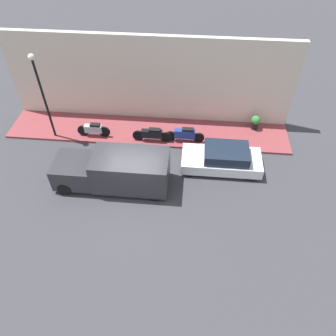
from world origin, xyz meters
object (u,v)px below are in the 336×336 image
delivery_van (114,170)px  scooter_silver (94,129)px  parked_car (223,159)px  motorcycle_black (152,134)px  potted_plant (255,122)px  motorcycle_blue (185,134)px  streetlamp (41,88)px

delivery_van → scooter_silver: delivery_van is taller
parked_car → motorcycle_black: (1.61, 3.76, -0.02)m
potted_plant → motorcycle_blue: bearing=110.9°
delivery_van → streetlamp: 5.66m
parked_car → delivery_van: 5.40m
motorcycle_black → scooter_silver: bearing=87.7°
parked_car → motorcycle_blue: (1.75, 1.98, -0.00)m
delivery_van → motorcycle_black: bearing=-23.1°
delivery_van → motorcycle_blue: 4.64m
motorcycle_black → motorcycle_blue: bearing=-85.6°
parked_car → potted_plant: bearing=-30.7°
motorcycle_blue → motorcycle_black: motorcycle_blue is taller
parked_car → potted_plant: 3.77m
parked_car → streetlamp: 9.71m
parked_car → streetlamp: bearing=80.3°
motorcycle_blue → scooter_silver: bearing=90.1°
parked_car → delivery_van: size_ratio=0.74×
motorcycle_blue → potted_plant: size_ratio=2.53×
motorcycle_blue → streetlamp: size_ratio=0.44×
motorcycle_blue → streetlamp: bearing=91.4°
parked_car → scooter_silver: (1.74, 7.02, -0.02)m
scooter_silver → streetlamp: streetlamp is taller
potted_plant → scooter_silver: bearing=99.5°
motorcycle_blue → motorcycle_black: (-0.14, 1.78, -0.02)m
delivery_van → streetlamp: size_ratio=1.12×
parked_car → motorcycle_blue: parked_car is taller
scooter_silver → potted_plant: (1.49, -8.95, 0.03)m
streetlamp → motorcycle_blue: bearing=-88.6°
parked_car → motorcycle_black: size_ratio=1.85×
motorcycle_black → streetlamp: 6.06m
potted_plant → delivery_van: bearing=124.6°
delivery_van → streetlamp: (3.21, 4.10, 2.22)m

